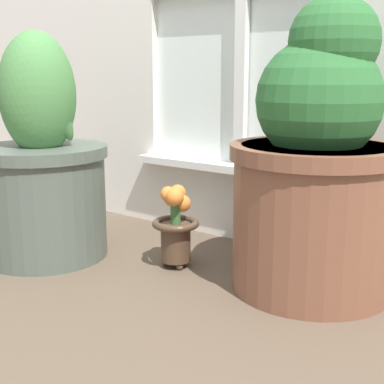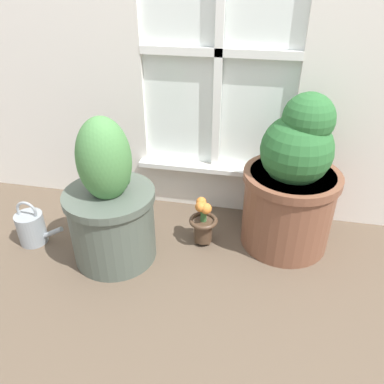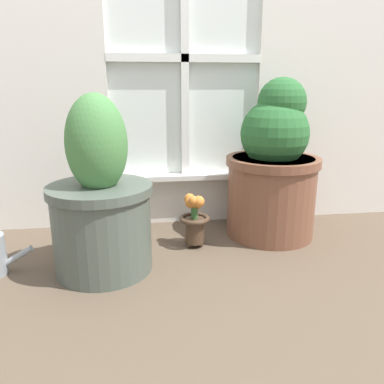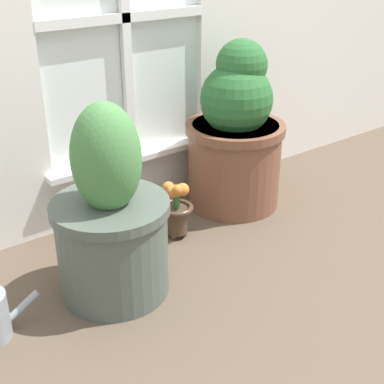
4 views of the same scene
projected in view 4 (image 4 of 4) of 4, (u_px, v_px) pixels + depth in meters
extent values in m
plane|color=brown|center=(235.00, 277.00, 1.83)|extent=(10.00, 10.00, 0.00)
cube|color=silver|center=(131.00, 179.00, 2.26)|extent=(0.70, 0.05, 0.25)
cube|color=white|center=(121.00, 17.00, 1.98)|extent=(0.70, 0.02, 1.07)
cube|color=white|center=(125.00, 17.00, 1.96)|extent=(0.04, 0.02, 1.07)
cube|color=white|center=(125.00, 17.00, 1.96)|extent=(0.70, 0.02, 0.04)
cube|color=white|center=(136.00, 158.00, 2.18)|extent=(0.76, 0.06, 0.02)
cylinder|color=#4C564C|center=(113.00, 247.00, 1.70)|extent=(0.35, 0.35, 0.32)
cylinder|color=#4C564C|center=(110.00, 207.00, 1.64)|extent=(0.37, 0.37, 0.03)
cylinder|color=#38281E|center=(110.00, 204.00, 1.63)|extent=(0.32, 0.32, 0.01)
ellipsoid|color=#477F42|center=(106.00, 158.00, 1.57)|extent=(0.21, 0.21, 0.34)
ellipsoid|color=#477F42|center=(125.00, 170.00, 1.65)|extent=(0.07, 0.12, 0.15)
cylinder|color=brown|center=(234.00, 164.00, 2.26)|extent=(0.39, 0.39, 0.36)
cylinder|color=brown|center=(235.00, 128.00, 2.19)|extent=(0.41, 0.41, 0.04)
cylinder|color=#38281E|center=(235.00, 125.00, 2.18)|extent=(0.36, 0.36, 0.01)
sphere|color=#28602D|center=(236.00, 99.00, 2.13)|extent=(0.29, 0.29, 0.29)
sphere|color=#28602D|center=(242.00, 65.00, 2.09)|extent=(0.21, 0.21, 0.21)
ellipsoid|color=#28602D|center=(215.00, 102.00, 2.15)|extent=(0.12, 0.12, 0.15)
sphere|color=#473323|center=(173.00, 230.00, 2.10)|extent=(0.02, 0.02, 0.02)
sphere|color=#473323|center=(174.00, 237.00, 2.05)|extent=(0.02, 0.02, 0.02)
sphere|color=#473323|center=(185.00, 233.00, 2.08)|extent=(0.02, 0.02, 0.02)
cylinder|color=#473323|center=(177.00, 220.00, 2.05)|extent=(0.08, 0.08, 0.11)
torus|color=#473323|center=(177.00, 208.00, 2.02)|extent=(0.13, 0.13, 0.02)
cylinder|color=#386633|center=(176.00, 201.00, 2.01)|extent=(0.03, 0.03, 0.06)
sphere|color=orange|center=(176.00, 191.00, 1.99)|extent=(0.05, 0.05, 0.05)
sphere|color=orange|center=(175.00, 193.00, 2.02)|extent=(0.05, 0.05, 0.05)
sphere|color=orange|center=(168.00, 188.00, 2.00)|extent=(0.05, 0.05, 0.05)
sphere|color=orange|center=(172.00, 192.00, 1.99)|extent=(0.05, 0.05, 0.05)
sphere|color=orange|center=(178.00, 190.00, 1.97)|extent=(0.04, 0.04, 0.04)
sphere|color=orange|center=(183.00, 190.00, 1.98)|extent=(0.05, 0.05, 0.05)
cylinder|color=gray|center=(23.00, 306.00, 1.59)|extent=(0.11, 0.02, 0.07)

